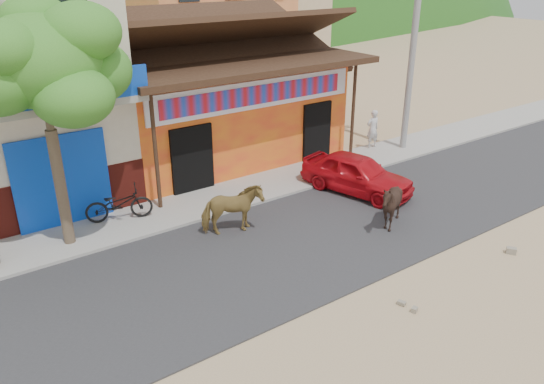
{
  "coord_description": "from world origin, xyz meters",
  "views": [
    {
      "loc": [
        -7.32,
        -7.01,
        6.77
      ],
      "look_at": [
        -0.19,
        3.0,
        1.4
      ],
      "focal_mm": 35.0,
      "sensor_mm": 36.0,
      "label": 1
    }
  ],
  "objects_px": {
    "utility_pole": "(414,41)",
    "pedestrian": "(373,129)",
    "cow_dark": "(391,205)",
    "scooter": "(119,204)",
    "cow_tan": "(232,210)",
    "tree": "(51,130)",
    "red_car": "(357,174)"
  },
  "relations": [
    {
      "from": "utility_pole",
      "to": "cow_tan",
      "type": "bearing_deg",
      "value": -167.03
    },
    {
      "from": "cow_dark",
      "to": "red_car",
      "type": "bearing_deg",
      "value": 170.26
    },
    {
      "from": "cow_dark",
      "to": "scooter",
      "type": "distance_m",
      "value": 7.47
    },
    {
      "from": "tree",
      "to": "red_car",
      "type": "relative_size",
      "value": 1.67
    },
    {
      "from": "red_car",
      "to": "utility_pole",
      "type": "bearing_deg",
      "value": 9.15
    },
    {
      "from": "utility_pole",
      "to": "scooter",
      "type": "bearing_deg",
      "value": 178.57
    },
    {
      "from": "utility_pole",
      "to": "cow_dark",
      "type": "distance_m",
      "value": 7.68
    },
    {
      "from": "cow_tan",
      "to": "cow_dark",
      "type": "distance_m",
      "value": 4.29
    },
    {
      "from": "cow_tan",
      "to": "red_car",
      "type": "height_order",
      "value": "cow_tan"
    },
    {
      "from": "cow_dark",
      "to": "scooter",
      "type": "relative_size",
      "value": 0.75
    },
    {
      "from": "tree",
      "to": "cow_tan",
      "type": "height_order",
      "value": "tree"
    },
    {
      "from": "tree",
      "to": "utility_pole",
      "type": "xyz_separation_m",
      "value": [
        12.8,
        0.2,
        1.0
      ]
    },
    {
      "from": "cow_dark",
      "to": "cow_tan",
      "type": "bearing_deg",
      "value": -108.42
    },
    {
      "from": "cow_tan",
      "to": "scooter",
      "type": "xyz_separation_m",
      "value": [
        -2.23,
        2.36,
        -0.12
      ]
    },
    {
      "from": "tree",
      "to": "scooter",
      "type": "height_order",
      "value": "tree"
    },
    {
      "from": "utility_pole",
      "to": "cow_dark",
      "type": "xyz_separation_m",
      "value": [
        -5.37,
        -4.31,
        -3.4
      ]
    },
    {
      "from": "cow_tan",
      "to": "pedestrian",
      "type": "height_order",
      "value": "pedestrian"
    },
    {
      "from": "scooter",
      "to": "cow_dark",
      "type": "bearing_deg",
      "value": -110.63
    },
    {
      "from": "cow_dark",
      "to": "red_car",
      "type": "xyz_separation_m",
      "value": [
        0.98,
        2.34,
        -0.07
      ]
    },
    {
      "from": "pedestrian",
      "to": "cow_tan",
      "type": "bearing_deg",
      "value": 26.28
    },
    {
      "from": "utility_pole",
      "to": "pedestrian",
      "type": "relative_size",
      "value": 5.39
    },
    {
      "from": "tree",
      "to": "red_car",
      "type": "xyz_separation_m",
      "value": [
        8.41,
        -1.77,
        -2.47
      ]
    },
    {
      "from": "cow_tan",
      "to": "pedestrian",
      "type": "relative_size",
      "value": 1.09
    },
    {
      "from": "utility_pole",
      "to": "scooter",
      "type": "distance_m",
      "value": 11.8
    },
    {
      "from": "tree",
      "to": "cow_tan",
      "type": "distance_m",
      "value": 4.85
    },
    {
      "from": "pedestrian",
      "to": "tree",
      "type": "bearing_deg",
      "value": 11.52
    },
    {
      "from": "red_car",
      "to": "scooter",
      "type": "height_order",
      "value": "red_car"
    },
    {
      "from": "utility_pole",
      "to": "pedestrian",
      "type": "xyz_separation_m",
      "value": [
        -1.02,
        0.7,
        -3.26
      ]
    },
    {
      "from": "tree",
      "to": "utility_pole",
      "type": "distance_m",
      "value": 12.84
    },
    {
      "from": "cow_dark",
      "to": "red_car",
      "type": "distance_m",
      "value": 2.54
    },
    {
      "from": "scooter",
      "to": "utility_pole",
      "type": "bearing_deg",
      "value": -74.1
    },
    {
      "from": "utility_pole",
      "to": "scooter",
      "type": "xyz_separation_m",
      "value": [
        -11.26,
        0.28,
        -3.52
      ]
    }
  ]
}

